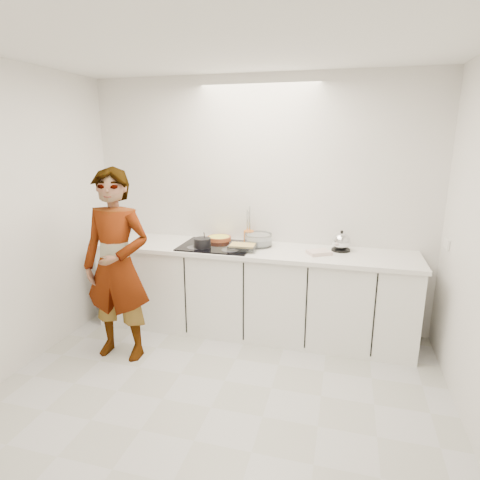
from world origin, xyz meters
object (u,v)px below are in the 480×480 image
(mixing_bowl, at_px, (258,240))
(utensil_crock, at_px, (249,237))
(kettle, at_px, (341,242))
(baking_dish, at_px, (243,247))
(tart_dish, at_px, (219,238))
(saucepan, at_px, (202,243))
(hob, at_px, (217,246))
(cook, at_px, (117,266))

(mixing_bowl, height_order, utensil_crock, utensil_crock)
(kettle, bearing_deg, baking_dish, -165.12)
(tart_dish, xyz_separation_m, saucepan, (-0.07, -0.32, 0.02))
(kettle, height_order, utensil_crock, kettle)
(hob, relative_size, kettle, 3.10)
(saucepan, height_order, cook, cook)
(baking_dish, bearing_deg, utensil_crock, 92.26)
(kettle, relative_size, cook, 0.13)
(cook, bearing_deg, utensil_crock, 42.78)
(cook, bearing_deg, baking_dish, 31.60)
(saucepan, distance_m, baking_dish, 0.41)
(hob, height_order, baking_dish, baking_dish)
(tart_dish, height_order, kettle, kettle)
(mixing_bowl, distance_m, utensil_crock, 0.15)
(baking_dish, distance_m, kettle, 0.96)
(baking_dish, bearing_deg, hob, 163.28)
(baking_dish, xyz_separation_m, mixing_bowl, (0.11, 0.22, 0.02))
(mixing_bowl, bearing_deg, baking_dish, -116.76)
(baking_dish, xyz_separation_m, cook, (-1.00, -0.64, -0.08))
(hob, bearing_deg, saucepan, -133.01)
(mixing_bowl, bearing_deg, saucepan, -154.24)
(utensil_crock, bearing_deg, mixing_bowl, -36.15)
(utensil_crock, distance_m, cook, 1.37)
(hob, distance_m, mixing_bowl, 0.43)
(saucepan, bearing_deg, baking_dish, 4.41)
(hob, bearing_deg, mixing_bowl, 17.72)
(saucepan, xyz_separation_m, mixing_bowl, (0.51, 0.25, -0.00))
(tart_dish, bearing_deg, cook, -125.85)
(mixing_bowl, distance_m, cook, 1.40)
(utensil_crock, bearing_deg, tart_dish, -176.58)
(mixing_bowl, relative_size, utensil_crock, 2.48)
(saucepan, xyz_separation_m, kettle, (1.33, 0.28, 0.03))
(baking_dish, distance_m, cook, 1.19)
(utensil_crock, bearing_deg, kettle, -3.59)
(saucepan, relative_size, baking_dish, 0.74)
(tart_dish, xyz_separation_m, cook, (-0.67, -0.92, -0.07))
(baking_dish, bearing_deg, cook, -147.49)
(tart_dish, xyz_separation_m, utensil_crock, (0.32, 0.02, 0.03))
(hob, xyz_separation_m, utensil_crock, (0.28, 0.22, 0.06))
(baking_dish, relative_size, cook, 0.16)
(mixing_bowl, xyz_separation_m, kettle, (0.82, 0.03, 0.03))
(saucepan, bearing_deg, mixing_bowl, 25.76)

